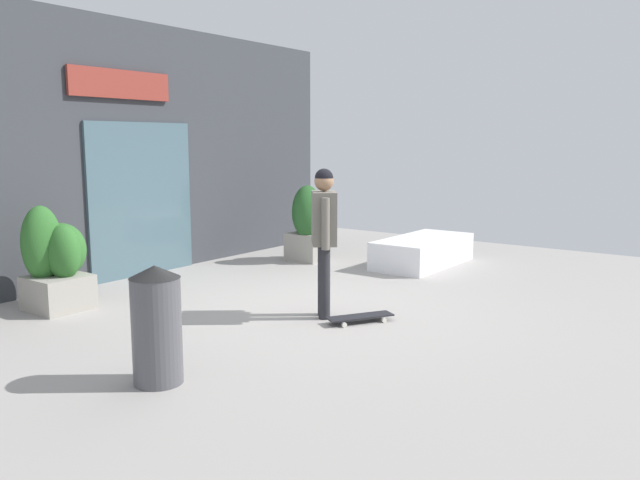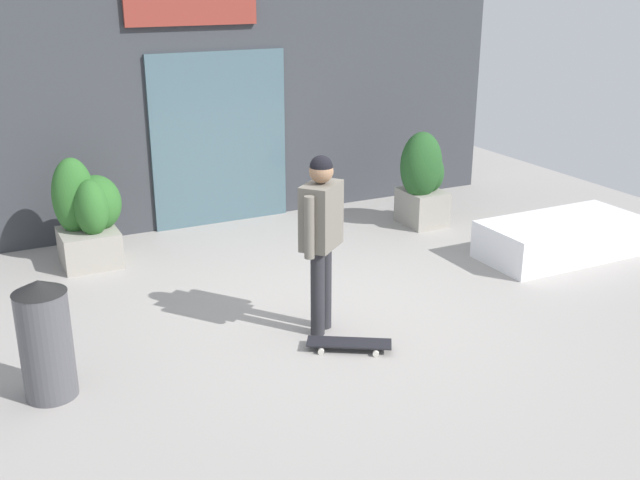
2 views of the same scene
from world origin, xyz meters
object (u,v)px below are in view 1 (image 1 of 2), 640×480
skateboard (360,317)px  planter_box_left (56,260)px  planter_box_right (307,222)px  skateboarder (324,227)px  trash_bin (157,325)px

skateboard → planter_box_left: bearing=148.1°
planter_box_left → planter_box_right: (4.19, -0.53, 0.05)m
skateboarder → trash_bin: size_ratio=1.70×
planter_box_right → trash_bin: (-5.05, -2.31, -0.15)m
trash_bin → planter_box_left: bearing=73.2°
skateboard → planter_box_left: (-1.62, 3.23, 0.53)m
skateboarder → skateboard: skateboarder is taller
planter_box_left → skateboard: bearing=-63.4°
skateboarder → planter_box_right: (2.62, 2.24, -0.38)m
skateboarder → trash_bin: bearing=-128.0°
skateboarder → planter_box_right: size_ratio=1.33×
skateboarder → planter_box_left: size_ratio=1.36×
planter_box_left → planter_box_right: planter_box_right is taller
planter_box_left → trash_bin: 2.97m
planter_box_right → trash_bin: 5.56m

